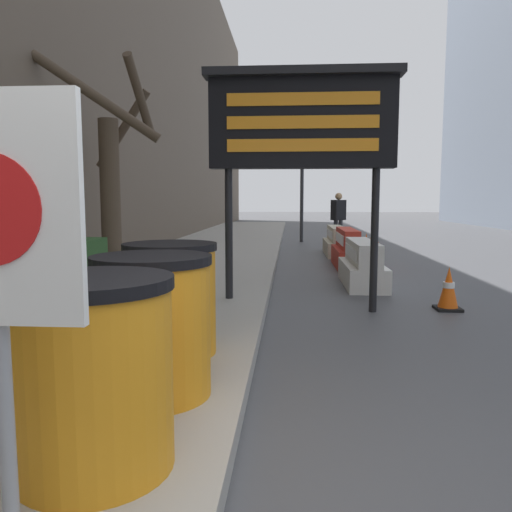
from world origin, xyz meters
name	(u,v)px	position (x,y,z in m)	size (l,w,h in m)	color
building_left_facade	(115,0)	(-3.72, 9.80, 5.99)	(0.40, 50.40, 11.99)	brown
bare_tree	(108,168)	(-2.82, 6.58, 2.00)	(2.13, 1.84, 3.64)	#4C3D2D
barrel_drum_foreground	(93,373)	(-0.64, 0.39, 0.63)	(0.79, 0.79, 0.94)	orange
barrel_drum_middle	(153,325)	(-0.61, 1.31, 0.63)	(0.79, 0.79, 0.94)	orange
barrel_drum_back	(171,298)	(-0.71, 2.24, 0.63)	(0.79, 0.79, 0.94)	orange
message_board	(302,124)	(0.44, 4.63, 2.42)	(2.49, 0.36, 3.09)	black
jersey_barrier_white	(362,266)	(1.54, 6.70, 0.34)	(0.64, 1.89, 0.77)	silver
jersey_barrier_red_striped	(347,250)	(1.54, 9.02, 0.37)	(0.53, 1.94, 0.84)	red
jersey_barrier_cream	(337,242)	(1.54, 11.52, 0.33)	(0.60, 2.17, 0.75)	beige
traffic_cone_near	(374,236)	(2.85, 13.49, 0.38)	(0.43, 0.43, 0.77)	black
traffic_cone_mid	(366,247)	(2.14, 10.35, 0.32)	(0.37, 0.37, 0.66)	black
traffic_cone_far	(448,289)	(2.40, 4.81, 0.28)	(0.33, 0.33, 0.58)	black
traffic_light_near_curb	(302,147)	(0.69, 15.55, 3.26)	(0.28, 0.44, 4.54)	#2D2D30
pedestrian_worker	(338,214)	(1.84, 14.37, 1.00)	(0.51, 0.49, 1.69)	#333338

